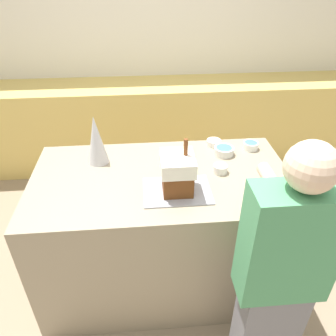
{
  "coord_description": "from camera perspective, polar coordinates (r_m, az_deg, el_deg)",
  "views": [
    {
      "loc": [
        -0.11,
        -1.69,
        2.12
      ],
      "look_at": [
        0.04,
        0.0,
        1.01
      ],
      "focal_mm": 35.0,
      "sensor_mm": 36.0,
      "label": 1
    }
  ],
  "objects": [
    {
      "name": "candy_bowl_near_tray_right",
      "position": [
        2.42,
        14.19,
        3.87
      ],
      "size": [
        0.11,
        0.11,
        0.05
      ],
      "color": "white",
      "rests_on": "kitchen_island"
    },
    {
      "name": "candy_bowl_beside_tree",
      "position": [
        2.11,
        9.11,
        -0.07
      ],
      "size": [
        0.09,
        0.09,
        0.05
      ],
      "color": "white",
      "rests_on": "kitchen_island"
    },
    {
      "name": "kitchen_island",
      "position": [
        2.37,
        -0.98,
        -10.92
      ],
      "size": [
        1.65,
        0.89,
        0.95
      ],
      "color": "gray",
      "rests_on": "ground_plane"
    },
    {
      "name": "ground_plane",
      "position": [
        2.72,
        -0.88,
        -18.1
      ],
      "size": [
        12.0,
        12.0,
        0.0
      ],
      "primitive_type": "plane",
      "color": "gray"
    },
    {
      "name": "gingerbread_house",
      "position": [
        1.86,
        1.67,
        -0.96
      ],
      "size": [
        0.19,
        0.19,
        0.32
      ],
      "color": "brown",
      "rests_on": "baking_tray"
    },
    {
      "name": "decorative_tree",
      "position": [
        2.17,
        -12.41,
        4.8
      ],
      "size": [
        0.14,
        0.14,
        0.33
      ],
      "color": "silver",
      "rests_on": "kitchen_island"
    },
    {
      "name": "back_cabinet_block",
      "position": [
        3.81,
        -2.91,
        7.61
      ],
      "size": [
        6.0,
        0.6,
        0.95
      ],
      "color": "#DBBC60",
      "rests_on": "ground_plane"
    },
    {
      "name": "candy_bowl_far_right",
      "position": [
        2.31,
        9.71,
        3.02
      ],
      "size": [
        0.14,
        0.14,
        0.05
      ],
      "color": "silver",
      "rests_on": "kitchen_island"
    },
    {
      "name": "baking_tray",
      "position": [
        1.93,
        1.61,
        -3.98
      ],
      "size": [
        0.4,
        0.29,
        0.01
      ],
      "color": "#9E9EA8",
      "rests_on": "kitchen_island"
    },
    {
      "name": "person",
      "position": [
        1.74,
        18.65,
        -18.11
      ],
      "size": [
        0.41,
        0.51,
        1.57
      ],
      "color": "slate",
      "rests_on": "ground_plane"
    },
    {
      "name": "candy_bowl_behind_tray",
      "position": [
        2.42,
        7.98,
        4.47
      ],
      "size": [
        0.1,
        0.1,
        0.04
      ],
      "color": "white",
      "rests_on": "kitchen_island"
    },
    {
      "name": "wall_back",
      "position": [
        3.85,
        -3.51,
        20.89
      ],
      "size": [
        8.0,
        0.05,
        2.6
      ],
      "color": "white",
      "rests_on": "ground_plane"
    },
    {
      "name": "cookbook",
      "position": [
        2.29,
        1.54,
        2.75
      ],
      "size": [
        0.23,
        0.13,
        0.02
      ],
      "color": "#CCB78C",
      "rests_on": "kitchen_island"
    }
  ]
}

